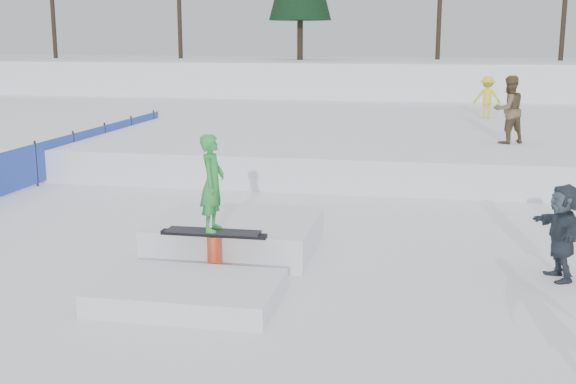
% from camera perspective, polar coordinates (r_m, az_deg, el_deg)
% --- Properties ---
extents(ground, '(120.00, 120.00, 0.00)m').
position_cam_1_polar(ground, '(9.86, -5.12, -8.54)').
color(ground, white).
extents(snow_berm, '(60.00, 14.00, 2.40)m').
position_cam_1_polar(snow_berm, '(39.02, 7.20, 8.59)').
color(snow_berm, white).
rests_on(snow_berm, ground).
extents(snow_midrise, '(50.00, 18.00, 0.80)m').
position_cam_1_polar(snow_midrise, '(25.19, 4.96, 4.99)').
color(snow_midrise, white).
rests_on(snow_midrise, ground).
extents(safety_fence, '(0.05, 16.00, 1.10)m').
position_cam_1_polar(safety_fence, '(18.18, -19.28, 2.13)').
color(safety_fence, '#2945B0').
rests_on(safety_fence, ground).
extents(walker_olive, '(1.06, 1.00, 1.74)m').
position_cam_1_polar(walker_olive, '(19.52, 17.04, 6.24)').
color(walker_olive, brown).
rests_on(walker_olive, snow_midrise).
extents(walker_ygreen, '(0.92, 0.54, 1.42)m').
position_cam_1_polar(walker_ygreen, '(25.64, 15.46, 7.22)').
color(walker_ygreen, yellow).
rests_on(walker_ygreen, snow_midrise).
extents(spectator_dark, '(0.70, 1.38, 1.42)m').
position_cam_1_polar(spectator_dark, '(11.19, 20.82, -2.97)').
color(spectator_dark, '#2F3944').
rests_on(spectator_dark, ground).
extents(jib_rail_feature, '(2.60, 4.40, 2.11)m').
position_cam_1_polar(jib_rail_feature, '(11.34, -5.03, -4.17)').
color(jib_rail_feature, white).
rests_on(jib_rail_feature, ground).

